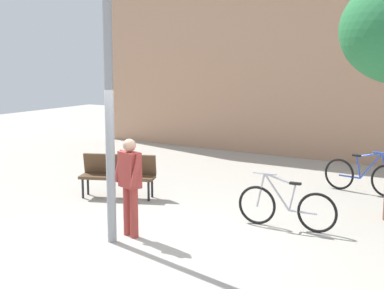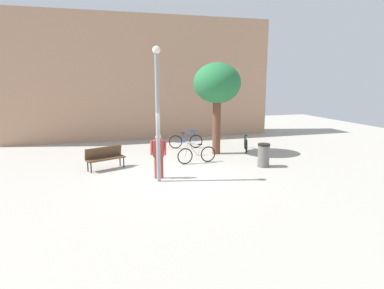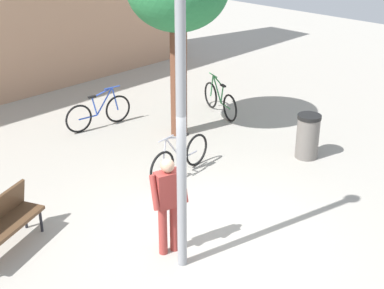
# 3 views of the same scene
# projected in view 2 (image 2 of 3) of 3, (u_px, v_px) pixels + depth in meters

# --- Properties ---
(ground_plane) EXTENTS (36.00, 36.00, 0.00)m
(ground_plane) POSITION_uv_depth(u_px,v_px,m) (176.00, 177.00, 13.06)
(ground_plane) COLOR #A8A399
(building_facade) EXTENTS (16.52, 2.00, 7.36)m
(building_facade) POSITION_uv_depth(u_px,v_px,m) (139.00, 78.00, 21.08)
(building_facade) COLOR tan
(building_facade) RESTS_ON ground_plane
(lamppost) EXTENTS (0.28, 0.28, 4.78)m
(lamppost) POSITION_uv_depth(u_px,v_px,m) (157.00, 107.00, 11.96)
(lamppost) COLOR gray
(lamppost) RESTS_ON ground_plane
(person_by_lamppost) EXTENTS (0.63, 0.41, 1.67)m
(person_by_lamppost) POSITION_uv_depth(u_px,v_px,m) (159.00, 153.00, 12.69)
(person_by_lamppost) COLOR #9E3833
(person_by_lamppost) RESTS_ON ground_plane
(park_bench) EXTENTS (1.66, 1.06, 0.92)m
(park_bench) POSITION_uv_depth(u_px,v_px,m) (105.00, 156.00, 14.07)
(park_bench) COLOR #513823
(park_bench) RESTS_ON ground_plane
(plaza_tree) EXTENTS (2.27, 2.27, 4.43)m
(plaza_tree) POSITION_uv_depth(u_px,v_px,m) (217.00, 85.00, 16.36)
(plaza_tree) COLOR brown
(plaza_tree) RESTS_ON ground_plane
(bicycle_silver) EXTENTS (1.81, 0.21, 0.97)m
(bicycle_silver) POSITION_uv_depth(u_px,v_px,m) (197.00, 155.00, 15.07)
(bicycle_silver) COLOR black
(bicycle_silver) RESTS_ON ground_plane
(bicycle_green) EXTENTS (0.71, 1.70, 0.97)m
(bicycle_green) POSITION_uv_depth(u_px,v_px,m) (246.00, 144.00, 17.57)
(bicycle_green) COLOR black
(bicycle_green) RESTS_ON ground_plane
(bicycle_blue) EXTENTS (1.80, 0.30, 0.97)m
(bicycle_blue) POSITION_uv_depth(u_px,v_px,m) (186.00, 141.00, 18.26)
(bicycle_blue) COLOR black
(bicycle_blue) RESTS_ON ground_plane
(trash_bin) EXTENTS (0.52, 0.52, 0.99)m
(trash_bin) POSITION_uv_depth(u_px,v_px,m) (264.00, 155.00, 14.43)
(trash_bin) COLOR #66605B
(trash_bin) RESTS_ON ground_plane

